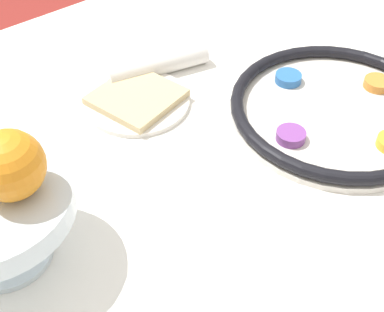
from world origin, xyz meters
The scene contains 5 objects.
dining_table centered at (0.00, 0.00, 0.36)m, with size 1.41×1.03×0.72m.
seder_plate centered at (-0.16, 0.06, 0.73)m, with size 0.33×0.33×0.03m.
orange_fruit centered at (0.32, 0.00, 0.86)m, with size 0.08×0.08×0.08m.
bread_plate centered at (0.06, -0.16, 0.73)m, with size 0.17×0.17×0.02m.
napkin_roll centered at (-0.02, -0.21, 0.74)m, with size 0.18×0.08×0.04m.
Camera 1 is at (0.42, 0.42, 1.26)m, focal length 50.00 mm.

